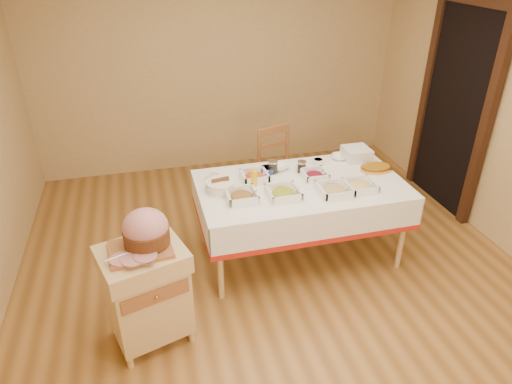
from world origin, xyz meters
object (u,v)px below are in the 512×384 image
at_px(dining_chair, 280,170).
at_px(plate_stack, 356,154).
at_px(butcher_cart, 147,290).
at_px(bread_basket, 221,186).
at_px(dining_table, 300,199).
at_px(ham_on_board, 145,232).
at_px(mustard_bottle, 254,177).
at_px(brass_platter, 376,168).
at_px(preserve_jar_left, 273,167).
at_px(preserve_jar_right, 302,167).

xyz_separation_m(dining_chair, plate_stack, (0.61, -0.50, 0.34)).
distance_m(butcher_cart, bread_basket, 1.09).
distance_m(dining_table, dining_chair, 0.85).
relative_size(ham_on_board, plate_stack, 1.80).
xyz_separation_m(mustard_bottle, bread_basket, (-0.30, -0.02, -0.03)).
bearing_deg(mustard_bottle, dining_table, -8.81).
bearing_deg(butcher_cart, bread_basket, 47.75).
distance_m(ham_on_board, bread_basket, 0.98).
height_order(dining_table, brass_platter, brass_platter).
bearing_deg(dining_chair, butcher_cart, -133.54).
relative_size(mustard_bottle, bread_basket, 0.73).
bearing_deg(mustard_bottle, butcher_cart, -141.74).
relative_size(preserve_jar_left, brass_platter, 0.39).
height_order(dining_chair, preserve_jar_left, dining_chair).
relative_size(dining_chair, mustard_bottle, 5.05).
bearing_deg(ham_on_board, plate_stack, 26.58).
distance_m(butcher_cart, brass_platter, 2.34).
distance_m(dining_chair, brass_platter, 1.07).
distance_m(ham_on_board, preserve_jar_left, 1.51).
relative_size(mustard_bottle, brass_platter, 0.60).
height_order(dining_table, preserve_jar_left, preserve_jar_left).
relative_size(preserve_jar_left, plate_stack, 0.50).
relative_size(dining_table, preserve_jar_right, 16.87).
bearing_deg(dining_table, preserve_jar_right, 69.91).
relative_size(ham_on_board, preserve_jar_right, 4.06).
bearing_deg(ham_on_board, dining_table, 26.66).
bearing_deg(preserve_jar_right, butcher_cart, -147.90).
distance_m(dining_chair, ham_on_board, 2.13).
height_order(preserve_jar_right, plate_stack, plate_stack).
bearing_deg(dining_chair, bread_basket, -134.74).
relative_size(dining_chair, brass_platter, 3.03).
height_order(mustard_bottle, brass_platter, mustard_bottle).
bearing_deg(preserve_jar_right, dining_table, -110.09).
bearing_deg(preserve_jar_left, preserve_jar_right, -11.25).
bearing_deg(mustard_bottle, brass_platter, 0.86).
distance_m(mustard_bottle, brass_platter, 1.18).
bearing_deg(bread_basket, mustard_bottle, 3.61).
height_order(ham_on_board, preserve_jar_left, ham_on_board).
bearing_deg(dining_table, butcher_cart, -152.94).
height_order(dining_chair, bread_basket, dining_chair).
relative_size(preserve_jar_right, plate_stack, 0.44).
bearing_deg(preserve_jar_right, ham_on_board, -148.10).
xyz_separation_m(bread_basket, brass_platter, (1.48, 0.04, -0.03)).
height_order(ham_on_board, bread_basket, ham_on_board).
xyz_separation_m(preserve_jar_left, bread_basket, (-0.53, -0.22, -0.01)).
bearing_deg(plate_stack, dining_chair, 141.10).
bearing_deg(butcher_cart, mustard_bottle, 38.26).
bearing_deg(dining_chair, preserve_jar_right, -89.45).
distance_m(butcher_cart, preserve_jar_right, 1.79).
xyz_separation_m(dining_table, ham_on_board, (-1.36, -0.68, 0.32)).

